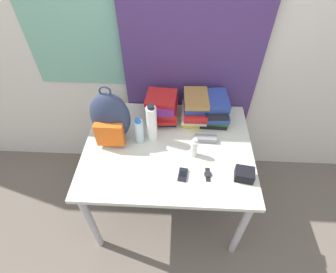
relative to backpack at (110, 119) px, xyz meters
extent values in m
plane|color=#665B51|center=(0.38, -0.51, -0.93)|extent=(12.00, 12.00, 0.00)
cube|color=silver|center=(0.38, 0.47, 0.32)|extent=(6.00, 0.05, 2.50)
cube|color=#75B299|center=(-0.08, 0.44, 0.37)|extent=(1.10, 0.01, 0.80)
cube|color=#4C336B|center=(0.52, 0.42, 0.32)|extent=(0.97, 0.04, 2.50)
cube|color=beige|center=(0.38, -0.06, -0.20)|extent=(1.14, 0.89, 0.03)
cylinder|color=#B2B2B7|center=(-0.14, -0.45, -0.57)|extent=(0.05, 0.05, 0.72)
cylinder|color=#B2B2B7|center=(0.90, -0.45, -0.57)|extent=(0.05, 0.05, 0.72)
cylinder|color=#B2B2B7|center=(-0.14, 0.33, -0.57)|extent=(0.05, 0.05, 0.72)
cylinder|color=#B2B2B7|center=(0.90, 0.33, -0.57)|extent=(0.05, 0.05, 0.72)
ellipsoid|color=#2D3851|center=(0.00, 0.01, 0.01)|extent=(0.26, 0.14, 0.38)
cube|color=#E05B19|center=(0.00, -0.08, -0.07)|extent=(0.18, 0.05, 0.17)
torus|color=#2D3851|center=(0.00, 0.01, 0.21)|extent=(0.08, 0.01, 0.08)
cube|color=black|center=(0.32, 0.23, -0.17)|extent=(0.22, 0.21, 0.04)
cube|color=red|center=(0.34, 0.23, -0.13)|extent=(0.20, 0.28, 0.03)
cube|color=red|center=(0.33, 0.24, -0.10)|extent=(0.21, 0.23, 0.05)
cube|color=#6B2370|center=(0.32, 0.23, -0.04)|extent=(0.18, 0.27, 0.05)
cube|color=red|center=(0.32, 0.24, 0.00)|extent=(0.23, 0.22, 0.03)
cube|color=yellow|center=(0.57, 0.24, -0.16)|extent=(0.18, 0.24, 0.04)
cube|color=silver|center=(0.56, 0.23, -0.13)|extent=(0.19, 0.26, 0.03)
cube|color=red|center=(0.57, 0.23, -0.08)|extent=(0.16, 0.28, 0.05)
cube|color=navy|center=(0.56, 0.23, -0.03)|extent=(0.18, 0.23, 0.05)
cube|color=olive|center=(0.57, 0.23, 0.01)|extent=(0.18, 0.24, 0.03)
cube|color=black|center=(0.70, 0.23, -0.16)|extent=(0.20, 0.23, 0.04)
cube|color=#1E5623|center=(0.71, 0.23, -0.13)|extent=(0.22, 0.25, 0.03)
cube|color=navy|center=(0.72, 0.24, -0.10)|extent=(0.18, 0.28, 0.03)
cube|color=black|center=(0.71, 0.24, -0.06)|extent=(0.16, 0.27, 0.04)
cube|color=navy|center=(0.72, 0.24, -0.01)|extent=(0.17, 0.24, 0.06)
cylinder|color=silver|center=(0.18, -0.02, -0.10)|extent=(0.06, 0.06, 0.18)
cylinder|color=#286BB7|center=(0.18, -0.02, 0.00)|extent=(0.04, 0.04, 0.02)
cylinder|color=white|center=(0.27, 0.01, -0.05)|extent=(0.07, 0.07, 0.28)
cylinder|color=black|center=(0.27, 0.01, 0.10)|extent=(0.04, 0.04, 0.02)
cylinder|color=white|center=(0.55, -0.12, -0.12)|extent=(0.04, 0.04, 0.13)
cylinder|color=white|center=(0.55, -0.12, -0.05)|extent=(0.03, 0.03, 0.02)
cube|color=black|center=(0.48, -0.29, -0.18)|extent=(0.07, 0.10, 0.02)
cube|color=black|center=(0.48, -0.29, -0.17)|extent=(0.04, 0.05, 0.00)
cube|color=gray|center=(0.64, 0.01, -0.17)|extent=(0.15, 0.06, 0.04)
cube|color=black|center=(0.86, -0.29, -0.15)|extent=(0.13, 0.11, 0.07)
cube|color=black|center=(0.64, -0.28, -0.18)|extent=(0.03, 0.10, 0.00)
cylinder|color=#232328|center=(0.64, -0.28, -0.18)|extent=(0.05, 0.05, 0.01)
camera|label=1|loc=(0.44, -1.24, 1.16)|focal=28.00mm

